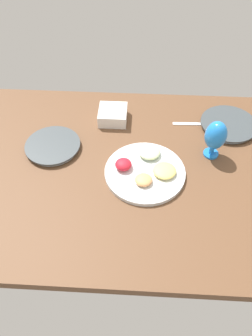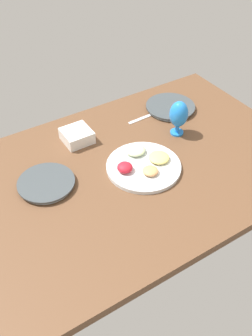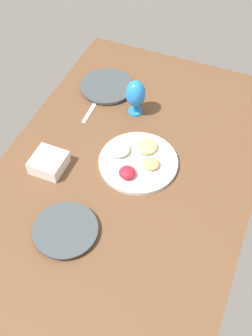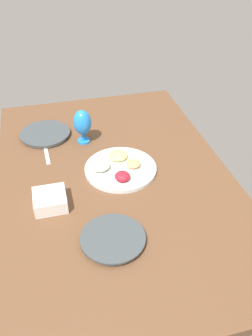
# 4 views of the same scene
# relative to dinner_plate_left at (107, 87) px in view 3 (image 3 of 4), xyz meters

# --- Properties ---
(ground_plane) EXTENTS (1.60, 1.04, 0.04)m
(ground_plane) POSITION_rel_dinner_plate_left_xyz_m (0.43, 0.29, -0.03)
(ground_plane) COLOR brown
(dinner_plate_left) EXTENTS (0.26, 0.26, 0.02)m
(dinner_plate_left) POSITION_rel_dinner_plate_left_xyz_m (0.00, 0.00, 0.00)
(dinner_plate_left) COLOR silver
(dinner_plate_left) RESTS_ON ground_plane
(dinner_plate_right) EXTENTS (0.24, 0.24, 0.02)m
(dinner_plate_right) POSITION_rel_dinner_plate_left_xyz_m (0.80, 0.19, 0.00)
(dinner_plate_right) COLOR silver
(dinner_plate_right) RESTS_ON ground_plane
(fruit_platter) EXTENTS (0.33, 0.33, 0.06)m
(fruit_platter) POSITION_rel_dinner_plate_left_xyz_m (0.39, 0.31, 0.00)
(fruit_platter) COLOR silver
(fruit_platter) RESTS_ON ground_plane
(hurricane_glass_blue) EXTENTS (0.09, 0.09, 0.18)m
(hurricane_glass_blue) POSITION_rel_dinner_plate_left_xyz_m (0.10, 0.19, 0.10)
(hurricane_glass_blue) COLOR #227FE5
(hurricane_glass_blue) RESTS_ON ground_plane
(square_bowl_white) EXTENTS (0.13, 0.13, 0.06)m
(square_bowl_white) POSITION_rel_dinner_plate_left_xyz_m (0.55, -0.02, 0.02)
(square_bowl_white) COLOR white
(square_bowl_white) RESTS_ON ground_plane
(fork_by_left_plate) EXTENTS (0.18, 0.02, 0.01)m
(fork_by_left_plate) POSITION_rel_dinner_plate_left_xyz_m (0.17, -0.01, -0.01)
(fork_by_left_plate) COLOR silver
(fork_by_left_plate) RESTS_ON ground_plane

